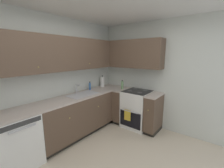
# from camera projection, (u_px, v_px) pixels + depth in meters

# --- Properties ---
(wall_back) EXTENTS (3.94, 0.05, 2.58)m
(wall_back) POSITION_uv_depth(u_px,v_px,m) (47.00, 80.00, 3.00)
(wall_back) COLOR silver
(wall_back) RESTS_ON ground_plane
(wall_right) EXTENTS (0.05, 3.46, 2.58)m
(wall_right) POSITION_uv_depth(u_px,v_px,m) (164.00, 77.00, 3.48)
(wall_right) COLOR silver
(wall_right) RESTS_ON ground_plane
(dishwasher) EXTENTS (0.60, 0.63, 0.88)m
(dishwasher) POSITION_uv_depth(u_px,v_px,m) (17.00, 141.00, 2.38)
(dishwasher) COLOR white
(dishwasher) RESTS_ON ground_plane
(lower_cabinets_back) EXTENTS (1.78, 0.62, 0.88)m
(lower_cabinets_back) POSITION_uv_depth(u_px,v_px,m) (76.00, 116.00, 3.31)
(lower_cabinets_back) COLOR brown
(lower_cabinets_back) RESTS_ON ground_plane
(countertop_back) EXTENTS (2.99, 0.60, 0.03)m
(countertop_back) POSITION_uv_depth(u_px,v_px,m) (75.00, 97.00, 3.21)
(countertop_back) COLOR #B7A89E
(countertop_back) RESTS_ON lower_cabinets_back
(lower_cabinets_right) EXTENTS (0.62, 1.13, 0.88)m
(lower_cabinets_right) POSITION_uv_depth(u_px,v_px,m) (137.00, 110.00, 3.70)
(lower_cabinets_right) COLOR brown
(lower_cabinets_right) RESTS_ON ground_plane
(countertop_right) EXTENTS (0.60, 1.13, 0.03)m
(countertop_right) POSITION_uv_depth(u_px,v_px,m) (137.00, 92.00, 3.61)
(countertop_right) COLOR #B7A89E
(countertop_right) RESTS_ON lower_cabinets_right
(oven_range) EXTENTS (0.68, 0.62, 1.07)m
(oven_range) POSITION_uv_depth(u_px,v_px,m) (137.00, 109.00, 3.72)
(oven_range) COLOR white
(oven_range) RESTS_ON ground_plane
(upper_cabinets_back) EXTENTS (2.67, 0.34, 0.68)m
(upper_cabinets_back) POSITION_uv_depth(u_px,v_px,m) (62.00, 54.00, 2.99)
(upper_cabinets_back) COLOR brown
(upper_cabinets_right) EXTENTS (0.32, 1.68, 0.68)m
(upper_cabinets_right) POSITION_uv_depth(u_px,v_px,m) (130.00, 54.00, 3.73)
(upper_cabinets_right) COLOR brown
(sink) EXTENTS (0.68, 0.40, 0.10)m
(sink) POSITION_uv_depth(u_px,v_px,m) (83.00, 96.00, 3.35)
(sink) COLOR #B7B7BC
(sink) RESTS_ON countertop_back
(faucet) EXTENTS (0.07, 0.16, 0.21)m
(faucet) POSITION_uv_depth(u_px,v_px,m) (77.00, 88.00, 3.44)
(faucet) COLOR silver
(faucet) RESTS_ON countertop_back
(soap_bottle) EXTENTS (0.05, 0.05, 0.21)m
(soap_bottle) POSITION_uv_depth(u_px,v_px,m) (90.00, 86.00, 3.77)
(soap_bottle) COLOR #3F72BF
(soap_bottle) RESTS_ON countertop_back
(paper_towel_roll) EXTENTS (0.11, 0.11, 0.34)m
(paper_towel_roll) POSITION_uv_depth(u_px,v_px,m) (102.00, 82.00, 4.10)
(paper_towel_roll) COLOR white
(paper_towel_roll) RESTS_ON countertop_back
(oil_bottle) EXTENTS (0.06, 0.06, 0.23)m
(oil_bottle) POSITION_uv_depth(u_px,v_px,m) (122.00, 85.00, 3.86)
(oil_bottle) COLOR #729E66
(oil_bottle) RESTS_ON countertop_right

